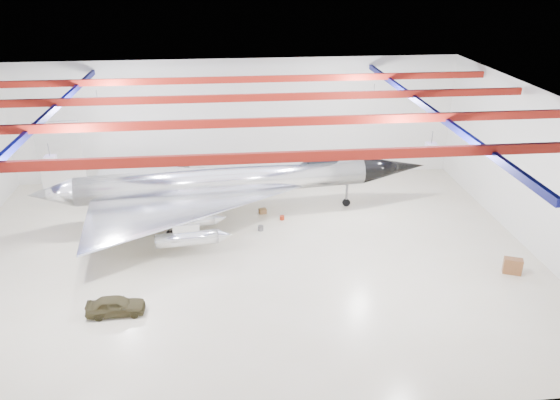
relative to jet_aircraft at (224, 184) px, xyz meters
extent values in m
plane|color=beige|center=(1.35, -6.38, -2.80)|extent=(40.00, 40.00, 0.00)
plane|color=silver|center=(1.35, 8.62, 2.70)|extent=(40.00, 0.00, 40.00)
plane|color=silver|center=(21.35, -6.38, 2.70)|extent=(0.00, 30.00, 30.00)
plane|color=#0A0F38|center=(1.35, -6.38, 8.20)|extent=(40.00, 40.00, 0.00)
cube|color=maroon|center=(1.35, -15.38, 7.60)|extent=(39.50, 0.25, 0.50)
cube|color=maroon|center=(1.35, -9.38, 7.60)|extent=(39.50, 0.25, 0.50)
cube|color=maroon|center=(1.35, -3.38, 7.60)|extent=(39.50, 0.25, 0.50)
cube|color=maroon|center=(1.35, 2.62, 7.60)|extent=(39.50, 0.25, 0.50)
cube|color=#0E1054|center=(-10.65, -6.38, 7.30)|extent=(0.25, 29.50, 0.40)
cube|color=#0E1054|center=(13.35, -6.38, 7.30)|extent=(0.25, 29.50, 0.40)
cube|color=silver|center=(-8.65, -12.38, 6.90)|extent=(0.55, 0.55, 0.25)
cube|color=silver|center=(11.35, -12.38, 6.90)|extent=(0.55, 0.55, 0.25)
cube|color=silver|center=(-8.65, -0.38, 6.90)|extent=(0.55, 0.55, 0.25)
cube|color=silver|center=(11.35, -0.38, 6.90)|extent=(0.55, 0.55, 0.25)
cylinder|color=silver|center=(0.06, 0.01, 0.32)|extent=(22.41, 4.48, 2.23)
cone|color=black|center=(13.93, 1.42, 0.32)|extent=(5.77, 2.78, 2.23)
cone|color=silver|center=(-12.69, -1.29, 0.32)|extent=(3.55, 2.56, 2.23)
cube|color=silver|center=(-11.59, -1.18, 3.22)|extent=(3.12, 0.45, 5.02)
cube|color=black|center=(7.83, 0.80, 1.50)|extent=(2.53, 1.14, 0.56)
cylinder|color=silver|center=(-2.65, -6.43, -1.24)|extent=(4.32, 1.43, 1.00)
cylinder|color=silver|center=(-2.93, -3.66, -1.24)|extent=(4.32, 1.43, 1.00)
cylinder|color=silver|center=(-3.60, 3.00, -1.24)|extent=(4.32, 1.43, 1.00)
cylinder|color=silver|center=(-3.89, 5.77, -1.24)|extent=(4.32, 1.43, 1.00)
cylinder|color=#59595B|center=(10.04, 1.02, -1.79)|extent=(0.20, 0.20, 2.01)
cylinder|color=black|center=(10.04, 1.02, -2.49)|extent=(0.65, 0.31, 0.62)
cylinder|color=#59595B|center=(-4.09, -3.22, -1.79)|extent=(0.20, 0.20, 2.01)
cylinder|color=black|center=(-4.09, -3.22, -2.49)|extent=(0.65, 0.31, 0.62)
cylinder|color=#59595B|center=(-4.66, 2.33, -1.79)|extent=(0.20, 0.20, 2.01)
cylinder|color=black|center=(-4.66, 2.33, -2.49)|extent=(0.65, 0.31, 0.62)
imported|color=#3C361E|center=(-6.50, -12.41, -2.22)|extent=(3.41, 1.47, 1.15)
cube|color=brown|center=(18.62, -10.50, -2.26)|extent=(1.30, 0.98, 1.07)
cube|color=olive|center=(-3.79, -4.16, -2.59)|extent=(0.60, 0.49, 0.41)
cube|color=#A72910|center=(0.61, 3.35, -2.62)|extent=(0.57, 0.49, 0.35)
cylinder|color=#59595B|center=(2.62, -2.68, -2.61)|extent=(0.52, 0.52, 0.38)
cube|color=#59595B|center=(-5.97, 0.03, -2.65)|extent=(0.45, 0.38, 0.29)
cylinder|color=#A72910|center=(4.44, -1.01, -2.63)|extent=(0.46, 0.46, 0.33)
cube|color=olive|center=(3.00, 0.32, -2.60)|extent=(0.66, 0.59, 0.39)
camera|label=1|loc=(0.27, -39.58, 16.26)|focal=35.00mm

